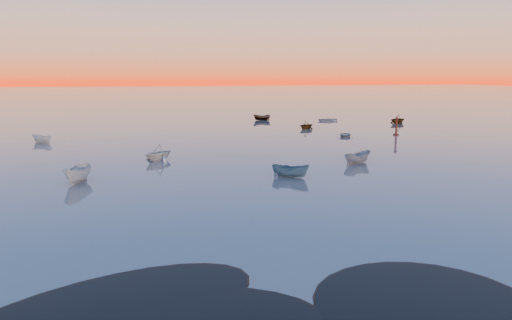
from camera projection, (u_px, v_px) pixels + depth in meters
name	position (u px, v px, depth m)	size (l,w,h in m)	color
ground	(175.00, 115.00, 118.02)	(600.00, 600.00, 0.00)	#615651
mud_lobes	(381.00, 296.00, 21.46)	(140.00, 6.00, 0.07)	black
moored_fleet	(203.00, 140.00, 73.09)	(124.00, 58.00, 1.20)	silver
boat_near_center	(357.00, 163.00, 53.65)	(3.74, 1.58, 1.29)	slate
channel_marker	(396.00, 127.00, 78.53)	(0.89, 0.89, 3.15)	#46160F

